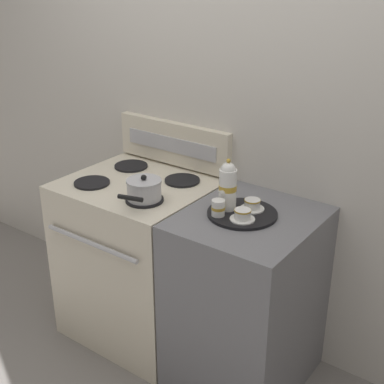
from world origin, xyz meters
The scene contains 11 objects.
ground_plane centered at (0.00, 0.00, 0.00)m, with size 6.00×6.00×0.00m, color gray.
wall_back centered at (0.00, 0.36, 1.10)m, with size 6.00×0.05×2.20m.
stove centered at (-0.30, 0.00, 0.46)m, with size 0.75×0.70×0.92m.
control_panel centered at (-0.30, 0.31, 1.04)m, with size 0.73×0.05×0.24m.
side_counter centered at (0.38, 0.00, 0.46)m, with size 0.58×0.67×0.91m.
saucepan centered at (-0.12, -0.15, 0.97)m, with size 0.18×0.25×0.12m.
serving_tray centered at (0.34, -0.01, 0.92)m, with size 0.32×0.32×0.01m.
teapot centered at (0.26, -0.02, 1.04)m, with size 0.08×0.13×0.24m.
teacup_left centered at (0.38, -0.07, 0.95)m, with size 0.11×0.11×0.05m.
teacup_right centered at (0.36, 0.05, 0.95)m, with size 0.11×0.11×0.05m.
creamer_jug centered at (0.27, -0.10, 0.96)m, with size 0.06×0.06×0.07m.
Camera 1 is at (1.44, -1.90, 1.98)m, focal length 50.00 mm.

